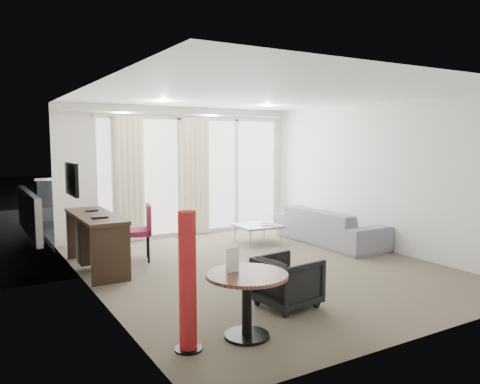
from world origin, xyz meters
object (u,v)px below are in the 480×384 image
desk_chair (136,233)px  rattan_chair_b (230,202)px  rattan_chair_a (174,205)px  red_lamp (188,282)px  tub_armchair (287,282)px  coffee_table (258,234)px  round_table (247,305)px  sofa (330,226)px  desk (96,242)px

desk_chair → rattan_chair_b: bearing=58.6°
rattan_chair_a → red_lamp: bearing=-102.6°
tub_armchair → coffee_table: tub_armchair is taller
round_table → desk_chair: bearing=90.0°
rattan_chair_b → round_table: bearing=-135.5°
sofa → rattan_chair_a: size_ratio=2.90×
desk → coffee_table: 3.11m
red_lamp → rattan_chair_b: bearing=57.9°
tub_armchair → rattan_chair_a: bearing=-17.3°
desk_chair → tub_armchair: bearing=-57.2°
desk → sofa: size_ratio=0.78×
sofa → coffee_table: bearing=57.3°
desk → tub_armchair: size_ratio=2.74×
desk → red_lamp: size_ratio=1.37×
desk_chair → sofa: desk_chair is taller
desk → tub_armchair: bearing=-60.8°
desk_chair → red_lamp: (-0.61, -3.40, 0.19)m
coffee_table → rattan_chair_a: size_ratio=0.99×
desk_chair → red_lamp: red_lamp is taller
desk_chair → coffee_table: 2.43m
round_table → red_lamp: bearing=177.3°
red_lamp → desk_chair: bearing=79.8°
red_lamp → coffee_table: size_ratio=1.67×
red_lamp → sofa: size_ratio=0.57×
tub_armchair → sofa: size_ratio=0.29×
desk → rattan_chair_a: 4.22m
round_table → red_lamp: (-0.62, 0.03, 0.33)m
coffee_table → desk: bearing=-174.1°
sofa → rattan_chair_b: bearing=0.9°
coffee_table → red_lamp: bearing=-130.5°
desk → rattan_chair_b: (4.18, 3.35, -0.06)m
rattan_chair_b → red_lamp: bearing=-139.6°
tub_armchair → coffee_table: bearing=-33.8°
rattan_chair_a → round_table: bearing=-97.7°
desk_chair → tub_armchair: 3.06m
rattan_chair_a → sofa: bearing=-57.7°
red_lamp → rattan_chair_b: size_ratio=1.80×
red_lamp → rattan_chair_b: red_lamp is taller
round_table → sofa: size_ratio=0.35×
desk_chair → sofa: bearing=6.8°
rattan_chair_a → desk: bearing=-119.6°
rattan_chair_a → rattan_chair_b: (1.54, 0.05, -0.03)m
desk_chair → rattan_chair_b: 4.72m
round_table → rattan_chair_a: 6.83m
desk_chair → coffee_table: (2.41, 0.14, -0.28)m
tub_armchair → sofa: (2.70, 2.32, 0.04)m
coffee_table → tub_armchair: bearing=-116.8°
desk → rattan_chair_b: size_ratio=2.46×
sofa → rattan_chair_b: 3.78m
coffee_table → sofa: bearing=-32.7°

